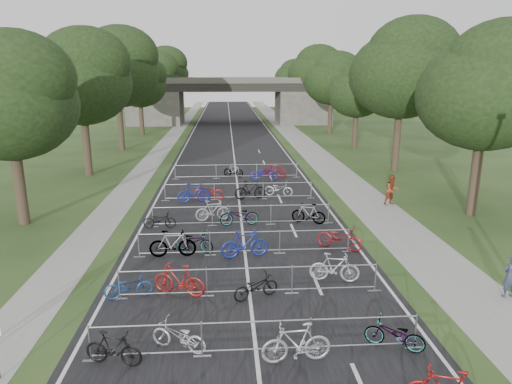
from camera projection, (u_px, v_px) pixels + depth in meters
road at (232, 136)px, 57.76m from camera, size 11.00×140.00×0.01m
sidewalk_right at (294, 135)px, 58.28m from camera, size 3.00×140.00×0.01m
sidewalk_left at (172, 136)px, 57.28m from camera, size 2.00×140.00×0.01m
lane_markings at (232, 136)px, 57.76m from camera, size 0.12×140.00×0.00m
overpass_bridge at (230, 100)px, 71.34m from camera, size 31.00×8.00×7.05m
tree_left_0 at (10, 100)px, 22.50m from camera, size 6.72×6.72×10.25m
tree_right_0 at (489, 89)px, 23.97m from camera, size 7.17×7.17×10.93m
tree_left_1 at (82, 79)px, 33.87m from camera, size 7.56×7.56×11.53m
tree_right_1 at (404, 71)px, 35.30m from camera, size 8.18×8.18×12.47m
tree_left_2 at (117, 69)px, 45.24m from camera, size 8.40×8.40×12.81m
tree_right_2 at (358, 91)px, 47.38m from camera, size 6.16×6.16×9.39m
tree_left_3 at (140, 83)px, 57.24m from camera, size 6.72×6.72×10.25m
tree_right_3 at (332, 79)px, 58.71m from camera, size 7.17×7.17×10.93m
tree_left_4 at (154, 76)px, 68.61m from camera, size 7.56×7.56×11.53m
tree_right_4 at (315, 72)px, 70.04m from camera, size 8.18×8.18×12.47m
tree_left_5 at (164, 70)px, 79.99m from camera, size 8.40×8.40×12.81m
tree_right_5 at (302, 83)px, 82.12m from camera, size 6.16×6.16×9.39m
tree_left_6 at (172, 79)px, 91.98m from camera, size 6.72×6.72×10.25m
tree_right_6 at (292, 77)px, 93.45m from camera, size 7.17×7.17×10.93m
barrier_row_1 at (256, 338)px, 12.85m from camera, size 9.70×0.08×1.10m
barrier_row_2 at (250, 281)px, 16.32m from camera, size 9.70×0.08×1.10m
barrier_row_3 at (245, 243)px, 19.99m from camera, size 9.70×0.08×1.10m
barrier_row_4 at (242, 215)px, 23.85m from camera, size 9.70×0.08×1.10m
barrier_row_5 at (239, 191)px, 28.67m from camera, size 9.70×0.08×1.10m
barrier_row_6 at (236, 171)px, 34.46m from camera, size 9.70×0.08×1.10m
bike_4 at (113, 349)px, 12.41m from camera, size 1.73×0.88×1.00m
bike_5 at (178, 337)px, 13.06m from camera, size 1.82×1.26×0.91m
bike_6 at (296, 343)px, 12.51m from camera, size 2.00×0.71×1.18m
bike_7 at (395, 335)px, 13.15m from camera, size 1.81×1.32×0.91m
bike_8 at (129, 286)px, 16.15m from camera, size 1.78×0.94×0.89m
bike_9 at (179, 280)px, 16.30m from camera, size 2.06×1.22×1.20m
bike_10 at (256, 287)px, 16.10m from camera, size 1.82×1.23×0.90m
bike_11 at (334, 268)px, 17.38m from camera, size 1.98×0.93×1.15m
bike_12 at (173, 244)px, 19.71m from camera, size 2.03×0.63×1.21m
bike_13 at (194, 241)px, 20.34m from camera, size 1.97×1.34×0.98m
bike_14 at (245, 244)px, 19.64m from camera, size 2.15×0.93×1.25m
bike_15 at (340, 238)px, 20.58m from camera, size 2.17×1.73×1.10m
bike_16 at (159, 220)px, 23.42m from camera, size 1.69×0.65×0.88m
bike_17 at (213, 211)px, 24.55m from camera, size 1.97×0.87×1.14m
bike_18 at (239, 216)px, 23.82m from camera, size 2.09×0.93×1.06m
bike_19 at (309, 214)px, 24.13m from camera, size 1.88×1.15×1.09m
bike_20 at (194, 193)px, 28.05m from camera, size 2.03×0.79×1.19m
bike_21 at (208, 192)px, 28.61m from camera, size 2.07×0.90×1.05m
bike_22 at (250, 190)px, 28.76m from camera, size 2.08×0.87×1.21m
bike_23 at (279, 189)px, 29.52m from camera, size 1.95×1.14×0.97m
bike_25 at (233, 171)px, 34.91m from camera, size 1.66×1.09×0.97m
bike_26 at (264, 173)px, 33.70m from camera, size 2.09×0.74×1.10m
bike_27 at (275, 170)px, 34.78m from camera, size 1.91×1.39×1.13m
pedestrian_a at (510, 276)px, 16.12m from camera, size 0.62×0.44×1.61m
pedestrian_b at (392, 190)px, 27.50m from camera, size 1.03×0.89×1.82m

